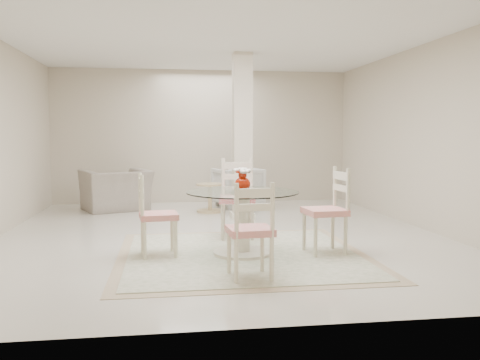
{
  "coord_description": "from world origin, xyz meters",
  "views": [
    {
      "loc": [
        -0.73,
        -6.95,
        1.37
      ],
      "look_at": [
        0.12,
        -1.09,
        0.85
      ],
      "focal_mm": 38.0,
      "sensor_mm": 36.0,
      "label": 1
    }
  ],
  "objects": [
    {
      "name": "dining_chair_north",
      "position": [
        0.2,
        -0.27,
        0.62
      ],
      "size": [
        0.53,
        0.53,
        1.17
      ],
      "rotation": [
        0.0,
        0.0,
        -0.14
      ],
      "color": "beige",
      "rests_on": "ground"
    },
    {
      "name": "dining_chair_south",
      "position": [
        0.05,
        -2.3,
        0.54
      ],
      "size": [
        0.44,
        0.44,
        1.04
      ],
      "rotation": [
        0.0,
        0.0,
        3.22
      ],
      "color": "#F2E8C7",
      "rests_on": "ground"
    },
    {
      "name": "red_vase",
      "position": [
        0.12,
        -1.29,
        0.87
      ],
      "size": [
        0.21,
        0.19,
        0.27
      ],
      "color": "#AD1A05",
      "rests_on": "dining_table"
    },
    {
      "name": "recliner_taupe",
      "position": [
        -1.66,
        2.55,
        0.37
      ],
      "size": [
        1.44,
        1.36,
        0.74
      ],
      "primitive_type": "imported",
      "rotation": [
        0.0,
        0.0,
        3.54
      ],
      "color": "#A29686",
      "rests_on": "ground"
    },
    {
      "name": "ground",
      "position": [
        0.0,
        0.0,
        0.0
      ],
      "size": [
        7.0,
        7.0,
        0.0
      ],
      "primitive_type": "plane",
      "color": "silver",
      "rests_on": "ground"
    },
    {
      "name": "side_table",
      "position": [
        0.03,
        2.06,
        0.24
      ],
      "size": [
        0.49,
        0.49,
        0.51
      ],
      "color": "tan",
      "rests_on": "ground"
    },
    {
      "name": "area_rug",
      "position": [
        0.12,
        -1.29,
        0.01
      ],
      "size": [
        2.83,
        2.83,
        0.02
      ],
      "color": "tan",
      "rests_on": "ground"
    },
    {
      "name": "dining_chair_west",
      "position": [
        -0.9,
        -1.23,
        0.55
      ],
      "size": [
        0.46,
        0.46,
        1.04
      ],
      "rotation": [
        0.0,
        0.0,
        1.68
      ],
      "color": "#EEE8C4",
      "rests_on": "ground"
    },
    {
      "name": "dining_chair_east",
      "position": [
        1.14,
        -1.36,
        0.58
      ],
      "size": [
        0.48,
        0.48,
        1.11
      ],
      "rotation": [
        0.0,
        0.0,
        -1.49
      ],
      "color": "beige",
      "rests_on": "ground"
    },
    {
      "name": "column",
      "position": [
        0.5,
        1.3,
        1.35
      ],
      "size": [
        0.3,
        0.3,
        2.7
      ],
      "primitive_type": "cube",
      "color": "beige",
      "rests_on": "ground"
    },
    {
      "name": "armchair_white",
      "position": [
        0.62,
        2.7,
        0.38
      ],
      "size": [
        1.01,
        1.03,
        0.76
      ],
      "primitive_type": "imported",
      "rotation": [
        0.0,
        0.0,
        3.42
      ],
      "color": "white",
      "rests_on": "ground"
    },
    {
      "name": "room_shell",
      "position": [
        0.0,
        0.0,
        1.86
      ],
      "size": [
        6.02,
        7.02,
        2.71
      ],
      "color": "beige",
      "rests_on": "ground"
    },
    {
      "name": "dining_table",
      "position": [
        0.12,
        -1.29,
        0.37
      ],
      "size": [
        1.28,
        1.28,
        0.74
      ],
      "rotation": [
        0.0,
        0.0,
        -0.08
      ],
      "color": "beige",
      "rests_on": "ground"
    }
  ]
}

